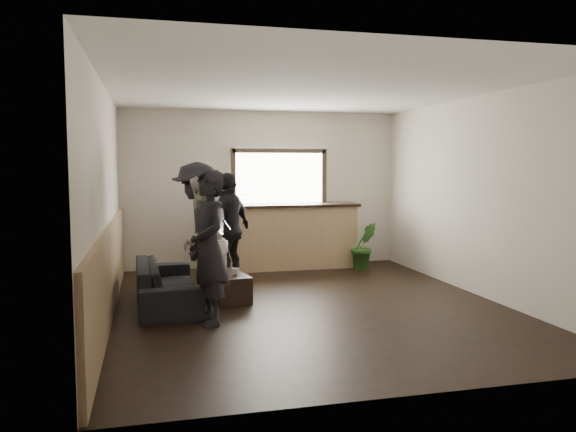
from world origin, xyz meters
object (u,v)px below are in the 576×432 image
object	(u,v)px
coffee_table	(227,287)
cup_b	(236,272)
person_a	(209,247)
person_c	(198,229)
bar_counter	(282,232)
potted_plant	(364,246)
sofa	(167,283)
person_b	(203,242)
person_d	(229,229)
cup_a	(220,268)

from	to	relation	value
coffee_table	cup_b	xyz separation A→B (m)	(0.10, -0.11, 0.23)
person_a	person_c	size ratio (longest dim) A/B	0.95
bar_counter	person_c	size ratio (longest dim) A/B	1.44
potted_plant	sofa	bearing A→B (deg)	-153.01
person_a	person_b	distance (m)	0.73
cup_b	potted_plant	xyz separation A→B (m)	(2.54, 1.78, 0.01)
sofa	person_c	world-z (taller)	person_c
coffee_table	cup_b	bearing A→B (deg)	-47.84
person_b	person_d	distance (m)	1.47
person_a	sofa	bearing A→B (deg)	-168.37
coffee_table	person_d	size ratio (longest dim) A/B	0.47
cup_a	person_b	bearing A→B (deg)	-118.67
sofa	coffee_table	bearing A→B (deg)	-86.10
person_d	person_a	bearing A→B (deg)	27.41
cup_b	person_d	size ratio (longest dim) A/B	0.06
sofa	potted_plant	world-z (taller)	potted_plant
cup_b	person_a	world-z (taller)	person_a
sofa	potted_plant	bearing A→B (deg)	-65.03
potted_plant	person_a	size ratio (longest dim) A/B	0.47
cup_a	cup_b	distance (m)	0.30
person_b	cup_b	bearing A→B (deg)	146.30
potted_plant	person_d	xyz separation A→B (m)	(-2.47, -0.67, 0.44)
person_c	person_d	size ratio (longest dim) A/B	1.09
cup_b	bar_counter	bearing A→B (deg)	62.42
person_d	sofa	bearing A→B (deg)	-0.53
person_b	bar_counter	bearing A→B (deg)	173.57
coffee_table	cup_a	distance (m)	0.28
coffee_table	potted_plant	xyz separation A→B (m)	(2.65, 1.67, 0.24)
potted_plant	coffee_table	bearing A→B (deg)	-147.71
bar_counter	person_b	bearing A→B (deg)	-122.93
bar_counter	cup_a	xyz separation A→B (m)	(-1.36, -2.02, -0.23)
person_a	person_d	bearing A→B (deg)	153.69
sofa	person_b	distance (m)	0.78
person_a	person_c	bearing A→B (deg)	167.66
coffee_table	person_a	xyz separation A→B (m)	(-0.35, -1.10, 0.71)
bar_counter	person_c	xyz separation A→B (m)	(-1.64, -1.79, 0.30)
cup_a	person_b	distance (m)	0.73
potted_plant	person_c	world-z (taller)	person_c
person_b	coffee_table	bearing A→B (deg)	163.15
cup_a	person_d	distance (m)	1.01
cup_a	potted_plant	distance (m)	3.12
coffee_table	person_b	xyz separation A→B (m)	(-0.35, -0.37, 0.68)
cup_a	person_c	xyz separation A→B (m)	(-0.28, 0.24, 0.53)
cup_a	person_d	world-z (taller)	person_d
person_a	person_d	distance (m)	2.16
bar_counter	coffee_table	distance (m)	2.55
bar_counter	potted_plant	size ratio (longest dim) A/B	3.23
cup_b	person_b	bearing A→B (deg)	-150.19
person_c	potted_plant	bearing A→B (deg)	120.76
cup_b	person_a	xyz separation A→B (m)	(-0.45, -0.98, 0.48)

